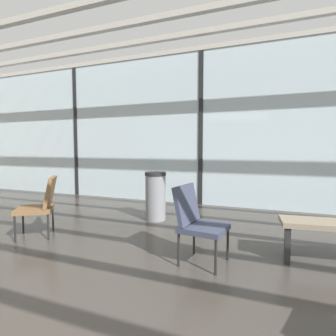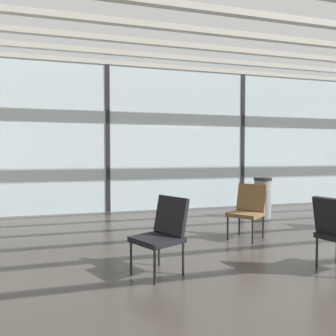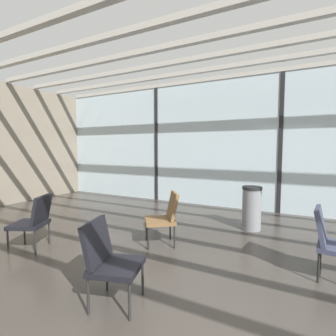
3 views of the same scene
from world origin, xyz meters
name	(u,v)px [view 1 (image 1 of 3)]	position (x,y,z in m)	size (l,w,h in m)	color
glass_curtain_wall	(201,129)	(0.00, 5.20, 1.72)	(14.00, 0.08, 3.44)	silver
window_mullion_0	(77,132)	(-3.50, 5.20, 1.72)	(0.10, 0.12, 3.44)	black
window_mullion_1	(201,129)	(0.00, 5.20, 1.72)	(0.10, 0.12, 3.44)	black
parked_airplane	(266,120)	(1.18, 9.82, 2.30)	(11.65, 4.60, 4.60)	#B2BCD6
lounge_chair_0	(197,219)	(0.79, 2.07, 0.49)	(0.58, 0.54, 0.87)	#33384C
lounge_chair_1	(41,203)	(-1.55, 2.10, 0.49)	(0.71, 0.70, 0.87)	brown
trash_bin	(156,196)	(-0.39, 3.55, 0.43)	(0.38, 0.38, 0.86)	slate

